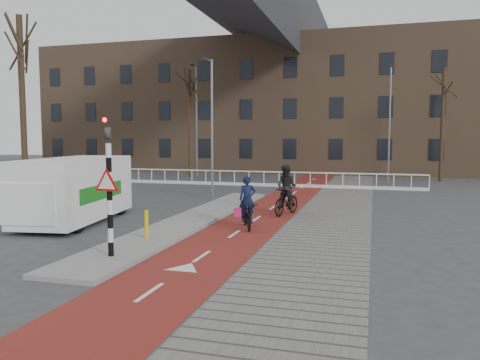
# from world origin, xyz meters

# --- Properties ---
(ground) EXTENTS (120.00, 120.00, 0.00)m
(ground) POSITION_xyz_m (0.00, 0.00, 0.00)
(ground) COLOR #38383A
(ground) RESTS_ON ground
(bike_lane) EXTENTS (2.50, 60.00, 0.01)m
(bike_lane) POSITION_xyz_m (1.50, 10.00, 0.01)
(bike_lane) COLOR maroon
(bike_lane) RESTS_ON ground
(sidewalk) EXTENTS (3.00, 60.00, 0.01)m
(sidewalk) POSITION_xyz_m (4.30, 10.00, 0.01)
(sidewalk) COLOR slate
(sidewalk) RESTS_ON ground
(curb_island) EXTENTS (1.80, 16.00, 0.12)m
(curb_island) POSITION_xyz_m (-0.70, 4.00, 0.06)
(curb_island) COLOR gray
(curb_island) RESTS_ON ground
(traffic_signal) EXTENTS (0.80, 0.80, 3.68)m
(traffic_signal) POSITION_xyz_m (-0.60, -2.02, 1.99)
(traffic_signal) COLOR black
(traffic_signal) RESTS_ON curb_island
(bollard) EXTENTS (0.12, 0.12, 0.85)m
(bollard) POSITION_xyz_m (-0.73, 0.20, 0.54)
(bollard) COLOR #D9BC0C
(bollard) RESTS_ON curb_island
(cyclist_near) EXTENTS (1.20, 1.82, 1.82)m
(cyclist_near) POSITION_xyz_m (1.66, 3.03, 0.62)
(cyclist_near) COLOR black
(cyclist_near) RESTS_ON bike_lane
(cyclist_far) EXTENTS (1.11, 1.97, 2.03)m
(cyclist_far) POSITION_xyz_m (2.45, 6.21, 0.85)
(cyclist_far) COLOR black
(cyclist_far) RESTS_ON bike_lane
(van) EXTENTS (3.02, 5.82, 2.39)m
(van) POSITION_xyz_m (-4.80, 2.48, 1.26)
(van) COLOR white
(van) RESTS_ON ground
(railing) EXTENTS (28.00, 0.10, 0.99)m
(railing) POSITION_xyz_m (-5.00, 17.00, 0.31)
(railing) COLOR silver
(railing) RESTS_ON ground
(townhouse_row) EXTENTS (46.00, 10.00, 15.90)m
(townhouse_row) POSITION_xyz_m (-3.00, 32.00, 7.81)
(townhouse_row) COLOR #7F6047
(townhouse_row) RESTS_ON ground
(tree_left) EXTENTS (0.30, 0.30, 9.19)m
(tree_left) POSITION_xyz_m (-11.23, 7.40, 4.60)
(tree_left) COLOR black
(tree_left) RESTS_ON ground
(tree_mid) EXTENTS (0.24, 0.24, 8.45)m
(tree_mid) POSITION_xyz_m (-8.29, 22.31, 4.22)
(tree_mid) COLOR black
(tree_mid) RESTS_ON ground
(tree_right) EXTENTS (0.26, 0.26, 8.06)m
(tree_right) POSITION_xyz_m (10.45, 23.76, 4.03)
(tree_right) COLOR black
(tree_right) RESTS_ON ground
(streetlight_near) EXTENTS (0.12, 0.12, 7.10)m
(streetlight_near) POSITION_xyz_m (-2.24, 10.49, 3.55)
(streetlight_near) COLOR slate
(streetlight_near) RESTS_ON ground
(streetlight_left) EXTENTS (0.12, 0.12, 8.96)m
(streetlight_left) POSITION_xyz_m (-8.03, 23.18, 4.48)
(streetlight_left) COLOR slate
(streetlight_left) RESTS_ON ground
(streetlight_right) EXTENTS (0.12, 0.12, 8.08)m
(streetlight_right) POSITION_xyz_m (6.81, 21.71, 4.04)
(streetlight_right) COLOR slate
(streetlight_right) RESTS_ON ground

